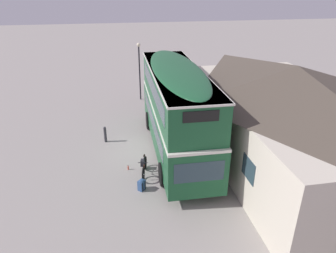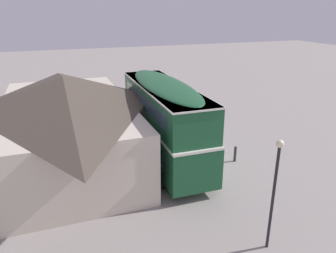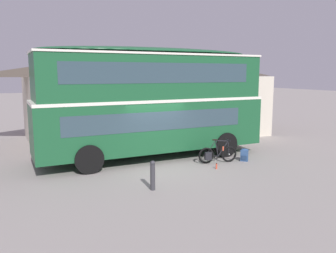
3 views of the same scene
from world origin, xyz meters
TOP-DOWN VIEW (x-y plane):
  - ground_plane at (0.00, 0.00)m, footprint 120.00×120.00m
  - double_decker_bus at (0.38, 1.41)m, footprint 9.95×2.76m
  - touring_bicycle at (2.42, -0.59)m, footprint 1.68×0.53m
  - backpack_on_ground at (3.68, -0.84)m, footprint 0.40×0.40m
  - water_bottle_red_squeeze at (1.91, -1.34)m, footprint 0.07×0.07m
  - pub_building at (2.39, 6.70)m, footprint 13.67×7.39m
  - kerb_bollard at (-1.33, -2.47)m, footprint 0.16×0.16m

SIDE VIEW (x-z plane):
  - ground_plane at x=0.00m, z-range 0.00..0.00m
  - water_bottle_red_squeeze at x=1.91m, z-range -0.01..0.23m
  - backpack_on_ground at x=3.68m, z-range 0.01..0.55m
  - touring_bicycle at x=2.42m, z-range -0.14..0.88m
  - kerb_bollard at x=-1.33m, z-range 0.01..0.98m
  - pub_building at x=2.39m, z-range 0.05..5.11m
  - double_decker_bus at x=0.38m, z-range 0.25..5.04m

